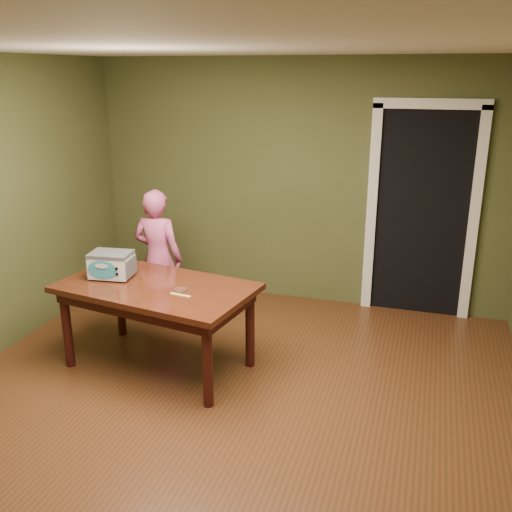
# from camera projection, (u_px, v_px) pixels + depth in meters

# --- Properties ---
(floor) EXTENTS (5.00, 5.00, 0.00)m
(floor) POSITION_uv_depth(u_px,v_px,m) (216.00, 417.00, 4.23)
(floor) COLOR #582C19
(floor) RESTS_ON ground
(room_shell) EXTENTS (4.52, 5.02, 2.61)m
(room_shell) POSITION_uv_depth(u_px,v_px,m) (210.00, 191.00, 3.70)
(room_shell) COLOR #484F2A
(room_shell) RESTS_ON ground
(doorway) EXTENTS (1.10, 0.66, 2.25)m
(doorway) POSITION_uv_depth(u_px,v_px,m) (422.00, 208.00, 6.06)
(doorway) COLOR black
(doorway) RESTS_ON ground
(dining_table) EXTENTS (1.72, 1.14, 0.75)m
(dining_table) POSITION_uv_depth(u_px,v_px,m) (157.00, 296.00, 4.77)
(dining_table) COLOR #38170C
(dining_table) RESTS_ON floor
(toy_oven) EXTENTS (0.39, 0.29, 0.23)m
(toy_oven) POSITION_uv_depth(u_px,v_px,m) (111.00, 264.00, 4.88)
(toy_oven) COLOR #4C4F54
(toy_oven) RESTS_ON dining_table
(baking_pan) EXTENTS (0.10, 0.10, 0.02)m
(baking_pan) POSITION_uv_depth(u_px,v_px,m) (181.00, 290.00, 4.61)
(baking_pan) COLOR silver
(baking_pan) RESTS_ON dining_table
(spatula) EXTENTS (0.18, 0.05, 0.01)m
(spatula) POSITION_uv_depth(u_px,v_px,m) (180.00, 295.00, 4.52)
(spatula) COLOR #EFD268
(spatula) RESTS_ON dining_table
(child) EXTENTS (0.51, 0.34, 1.38)m
(child) POSITION_uv_depth(u_px,v_px,m) (158.00, 258.00, 5.63)
(child) COLOR #C04F80
(child) RESTS_ON floor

